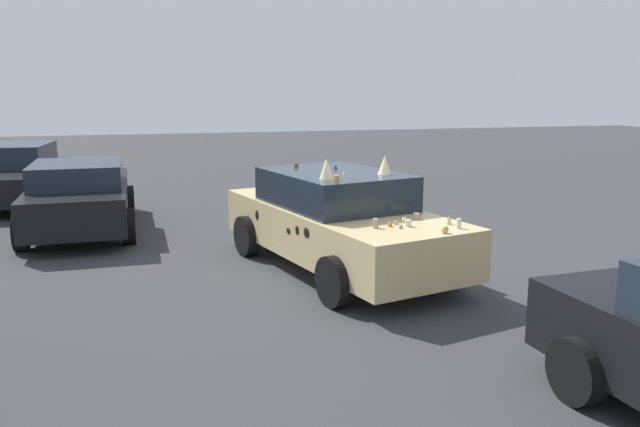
# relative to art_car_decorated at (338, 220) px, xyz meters

# --- Properties ---
(ground_plane) EXTENTS (60.00, 60.00, 0.00)m
(ground_plane) POSITION_rel_art_car_decorated_xyz_m (-0.03, -0.01, -0.77)
(ground_plane) COLOR #38383A
(art_car_decorated) EXTENTS (4.96, 2.88, 1.80)m
(art_car_decorated) POSITION_rel_art_car_decorated_xyz_m (0.00, 0.00, 0.00)
(art_car_decorated) COLOR #D8BC7F
(art_car_decorated) RESTS_ON ground
(parked_sedan_row_back_center) EXTENTS (4.45, 2.20, 1.41)m
(parked_sedan_row_back_center) POSITION_rel_art_car_decorated_xyz_m (7.42, 5.92, -0.07)
(parked_sedan_row_back_center) COLOR black
(parked_sedan_row_back_center) RESTS_ON ground
(parked_sedan_behind_left) EXTENTS (4.45, 2.08, 1.38)m
(parked_sedan_behind_left) POSITION_rel_art_car_decorated_xyz_m (3.81, 4.08, -0.07)
(parked_sedan_behind_left) COLOR black
(parked_sedan_behind_left) RESTS_ON ground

